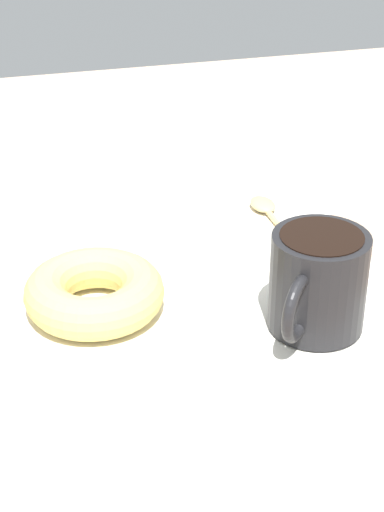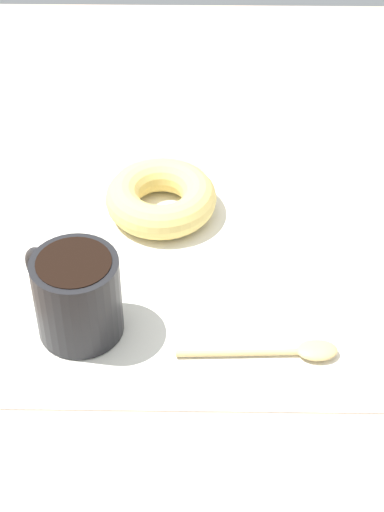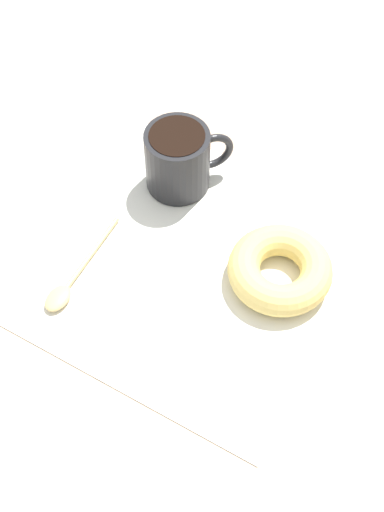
% 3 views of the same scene
% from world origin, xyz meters
% --- Properties ---
extents(ground_plane, '(1.20, 1.20, 0.02)m').
position_xyz_m(ground_plane, '(0.00, 0.00, -0.01)').
color(ground_plane, tan).
extents(napkin, '(0.33, 0.33, 0.00)m').
position_xyz_m(napkin, '(0.02, -0.03, 0.00)').
color(napkin, white).
rests_on(napkin, ground_plane).
extents(coffee_cup, '(0.09, 0.09, 0.08)m').
position_xyz_m(coffee_cup, '(0.12, 0.05, 0.04)').
color(coffee_cup, black).
rests_on(coffee_cup, napkin).
extents(donut, '(0.11, 0.11, 0.04)m').
position_xyz_m(donut, '(0.05, -0.12, 0.02)').
color(donut, '#E5C66B').
rests_on(donut, napkin).
extents(spoon, '(0.14, 0.03, 0.01)m').
position_xyz_m(spoon, '(-0.07, 0.08, 0.01)').
color(spoon, '#D8B772').
rests_on(spoon, napkin).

